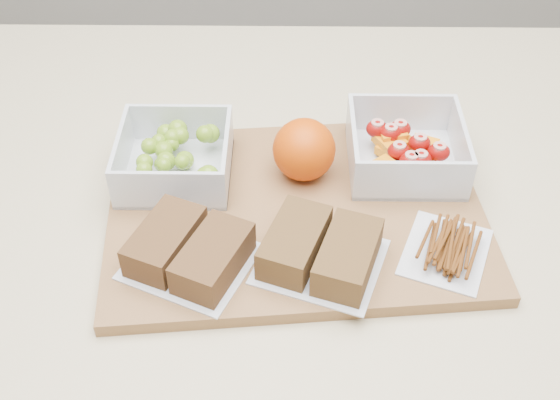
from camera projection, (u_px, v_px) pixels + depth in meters
The scene contains 7 objects.
cutting_board at pixel (296, 212), 0.80m from camera, with size 0.42×0.30×0.02m, color olive.
grape_container at pixel (177, 157), 0.82m from camera, with size 0.13×0.13×0.05m.
fruit_container at pixel (405, 150), 0.83m from camera, with size 0.13×0.13×0.06m.
orange at pixel (304, 150), 0.81m from camera, with size 0.07×0.07×0.07m, color #D74805.
sandwich_bag_left at pixel (189, 250), 0.72m from camera, with size 0.16×0.15×0.04m.
sandwich_bag_center at pixel (321, 250), 0.72m from camera, with size 0.15×0.14×0.04m.
pretzel_bag at pixel (447, 245), 0.73m from camera, with size 0.11×0.12×0.02m.
Camera 1 is at (0.01, -0.56, 1.46)m, focal length 45.00 mm.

